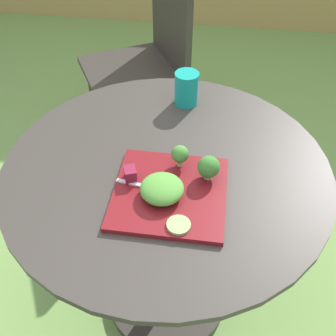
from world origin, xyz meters
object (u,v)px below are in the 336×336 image
object	(u,v)px
salad_plate	(170,193)
drinking_glass	(186,90)
fork	(152,188)
patio_chair	(149,51)

from	to	relation	value
salad_plate	drinking_glass	size ratio (longest dim) A/B	2.64
fork	patio_chair	bearing A→B (deg)	100.71
drinking_glass	fork	distance (m)	0.41
drinking_glass	fork	xyz separation A→B (m)	(-0.04, -0.40, -0.03)
patio_chair	drinking_glass	size ratio (longest dim) A/B	8.61
patio_chair	drinking_glass	world-z (taller)	patio_chair
salad_plate	drinking_glass	world-z (taller)	drinking_glass
drinking_glass	salad_plate	bearing A→B (deg)	-89.44
patio_chair	drinking_glass	xyz separation A→B (m)	(0.24, -0.66, 0.23)
salad_plate	drinking_glass	xyz separation A→B (m)	(-0.00, 0.40, 0.04)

